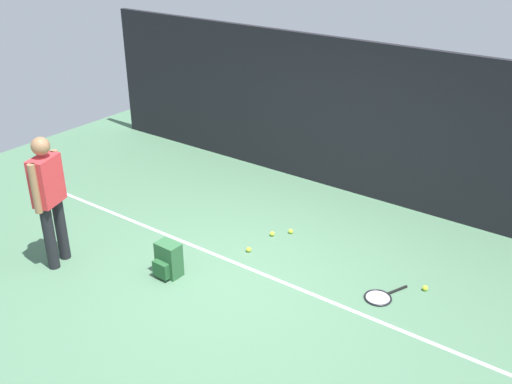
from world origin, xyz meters
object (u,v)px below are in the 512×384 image
(tennis_racket, at_px, (380,297))
(tennis_ball_mid_court, at_px, (425,288))
(tennis_ball_near_player, at_px, (272,234))
(tennis_player, at_px, (49,194))
(tennis_ball_far_left, at_px, (291,231))
(tennis_ball_by_fence, at_px, (249,250))
(backpack, at_px, (168,260))

(tennis_racket, distance_m, tennis_ball_mid_court, 0.58)
(tennis_ball_near_player, xyz_separation_m, tennis_ball_mid_court, (2.19, 0.01, 0.00))
(tennis_player, relative_size, tennis_racket, 2.69)
(tennis_ball_far_left, bearing_deg, tennis_ball_by_fence, -103.99)
(tennis_ball_far_left, bearing_deg, backpack, -110.53)
(tennis_ball_by_fence, xyz_separation_m, tennis_ball_far_left, (0.18, 0.73, 0.00))
(tennis_player, distance_m, tennis_ball_mid_court, 4.65)
(tennis_player, height_order, tennis_ball_by_fence, tennis_player)
(tennis_player, distance_m, tennis_ball_by_fence, 2.60)
(tennis_racket, distance_m, tennis_ball_by_fence, 1.84)
(tennis_ball_by_fence, xyz_separation_m, tennis_ball_mid_court, (2.21, 0.54, 0.00))
(tennis_player, distance_m, tennis_ball_near_player, 2.96)
(tennis_ball_far_left, bearing_deg, tennis_ball_mid_court, -5.54)
(tennis_racket, height_order, tennis_ball_mid_court, tennis_ball_mid_court)
(tennis_ball_mid_court, xyz_separation_m, tennis_ball_far_left, (-2.03, 0.20, 0.00))
(tennis_racket, relative_size, tennis_ball_far_left, 9.58)
(backpack, distance_m, tennis_ball_far_left, 1.87)
(tennis_ball_mid_court, height_order, tennis_ball_far_left, same)
(backpack, bearing_deg, tennis_ball_mid_court, 31.52)
(tennis_racket, relative_size, tennis_ball_near_player, 9.58)
(tennis_ball_near_player, xyz_separation_m, tennis_ball_far_left, (0.17, 0.21, 0.00))
(tennis_racket, bearing_deg, tennis_player, -41.63)
(tennis_ball_near_player, relative_size, tennis_ball_far_left, 1.00)
(tennis_player, height_order, tennis_ball_near_player, tennis_player)
(tennis_player, bearing_deg, tennis_ball_mid_court, 99.45)
(tennis_racket, distance_m, backpack, 2.57)
(tennis_ball_by_fence, relative_size, tennis_ball_far_left, 1.00)
(tennis_player, height_order, backpack, tennis_player)
(tennis_ball_near_player, bearing_deg, tennis_player, -130.19)
(tennis_racket, height_order, tennis_ball_near_player, tennis_ball_near_player)
(backpack, height_order, tennis_ball_mid_court, backpack)
(backpack, distance_m, tennis_ball_by_fence, 1.13)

